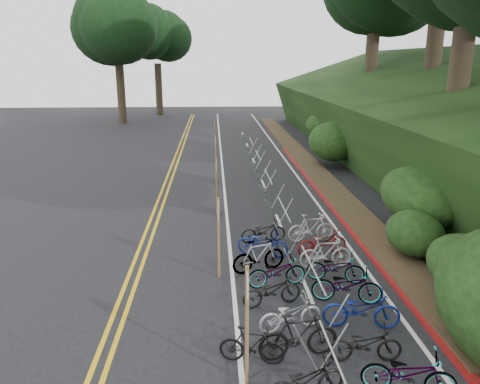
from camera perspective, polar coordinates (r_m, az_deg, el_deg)
name	(u,v)px	position (r m, az deg, el deg)	size (l,w,h in m)	color
road_markings	(218,221)	(19.11, -2.67, -3.56)	(7.47, 80.00, 0.01)	gold
red_curb	(330,204)	(21.54, 10.88, -1.47)	(0.25, 28.00, 0.10)	maroon
embankment	(424,126)	(29.96, 21.55, 7.44)	(14.30, 48.14, 9.11)	black
bike_racks_rest	(268,182)	(21.79, 3.45, 1.18)	(1.14, 23.00, 1.17)	#9A9B9D
signpost_near	(247,318)	(9.41, 0.85, -15.14)	(0.08, 0.40, 2.58)	brown
signposts_rest	(216,166)	(22.48, -2.92, 3.16)	(0.08, 18.40, 2.50)	brown
bike_front	(252,345)	(10.53, 1.45, -18.16)	(1.43, 0.41, 0.86)	black
bike_valet	(319,303)	(12.16, 9.55, -13.17)	(3.44, 12.51, 1.09)	maroon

